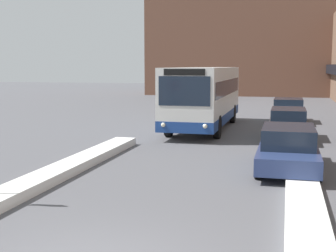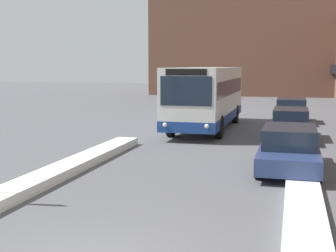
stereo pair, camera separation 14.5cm
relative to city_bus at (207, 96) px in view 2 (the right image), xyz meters
The scene contains 7 objects.
building_backdrop_far 32.51m from the city_bus, 87.87° to the left, with size 26.00×8.00×19.73m.
snow_bank_left 12.13m from the city_bus, 101.67° to the right, with size 0.90×12.15×0.29m.
snow_bank_right 13.78m from the city_bus, 69.60° to the right, with size 0.90×14.46×0.23m.
city_bus is the anchor object (origin of this frame).
parked_car_front 10.21m from the city_bus, 64.50° to the right, with size 1.91×4.70×1.41m.
parked_car_middle 5.09m from the city_bus, 28.56° to the right, with size 1.80×4.67×1.40m.
parked_car_back 6.18m from the city_bus, 44.15° to the left, with size 1.94×4.29×1.42m.
Camera 2 is at (3.26, -6.72, 3.37)m, focal length 50.00 mm.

